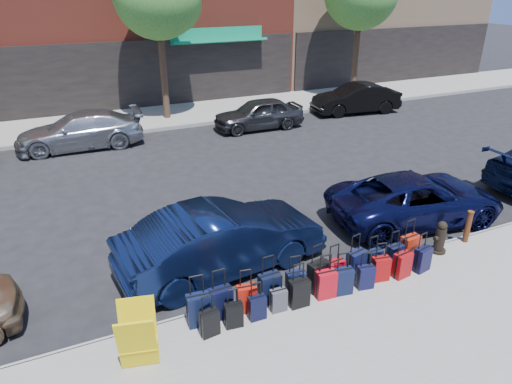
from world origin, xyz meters
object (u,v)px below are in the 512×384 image
car_near_2 (416,199)px  car_far_2 (259,114)px  display_rack (138,337)px  car_far_1 (80,130)px  suitcase_front_5 (318,276)px  fire_hydrant (440,238)px  bollard (468,226)px  car_far_3 (356,99)px  car_near_1 (222,240)px

car_near_2 → car_far_2: (-0.29, 9.59, 0.01)m
display_rack → car_far_1: size_ratio=0.23×
car_far_1 → car_near_2: bearing=39.5°
car_far_2 → suitcase_front_5: bearing=-17.2°
car_far_2 → display_rack: bearing=-31.2°
display_rack → car_far_2: (7.61, 11.84, -0.02)m
display_rack → car_far_2: car_far_2 is taller
fire_hydrant → display_rack: 7.18m
bollard → car_far_2: 11.20m
display_rack → car_far_1: (0.17, 12.41, 0.00)m
fire_hydrant → display_rack: display_rack is taller
fire_hydrant → car_far_3: size_ratio=0.19×
car_near_1 → car_far_1: size_ratio=0.98×
suitcase_front_5 → car_far_1: (-3.60, 11.91, 0.22)m
fire_hydrant → car_far_1: bearing=113.4°
car_near_1 → car_far_1: 10.41m
suitcase_front_5 → car_far_2: size_ratio=0.27×
car_near_1 → car_far_1: bearing=5.2°
bollard → car_far_3: bearing=66.8°
display_rack → car_far_1: car_far_1 is taller
car_near_2 → fire_hydrant: bearing=163.1°
display_rack → car_near_1: car_near_1 is taller
display_rack → car_near_1: bearing=57.0°
suitcase_front_5 → car_near_2: car_near_2 is taller
car_near_1 → bollard: bearing=-111.7°
bollard → display_rack: bearing=-175.4°
car_far_1 → car_far_3: car_far_3 is taller
bollard → car_near_1: bearing=164.9°
fire_hydrant → bollard: bollard is taller
car_far_2 → car_near_2: bearing=3.2°
car_far_1 → car_far_2: car_far_1 is taller
fire_hydrant → car_far_1: car_far_1 is taller
car_far_2 → car_far_1: bearing=-92.9°
fire_hydrant → car_near_2: 1.84m
car_near_1 → display_rack: bearing=127.2°
car_near_2 → car_far_3: car_far_3 is taller
car_far_2 → car_far_3: size_ratio=0.92×
suitcase_front_5 → display_rack: 3.81m
suitcase_front_5 → car_near_2: (4.14, 1.75, 0.18)m
car_far_2 → car_far_3: 5.53m
display_rack → car_far_2: size_ratio=0.28×
fire_hydrant → display_rack: bearing=177.5°
bollard → car_far_2: bearing=92.6°
car_far_1 → display_rack: bearing=1.5°
suitcase_front_5 → bollard: (4.35, 0.16, 0.10)m
bollard → car_far_3: car_far_3 is taller
car_far_1 → car_far_2: size_ratio=1.21×
display_rack → car_near_2: bearing=29.1°
car_near_2 → car_far_1: (-7.73, 10.16, 0.03)m
car_near_1 → car_far_1: (-2.14, 10.19, -0.08)m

